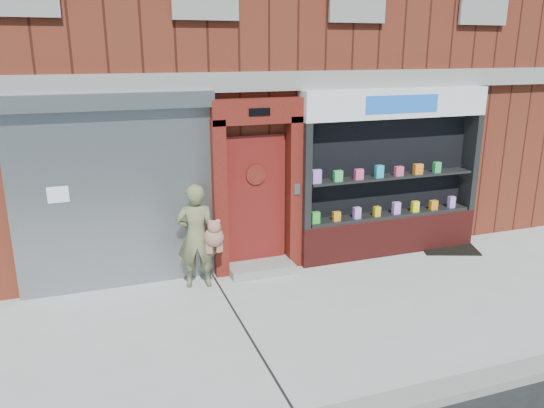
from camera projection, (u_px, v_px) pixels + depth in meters
name	position (u px, v px, depth m)	size (l,w,h in m)	color
ground	(346.00, 310.00, 7.69)	(80.00, 80.00, 0.00)	#9E9E99
curb	(438.00, 394.00, 5.73)	(60.00, 0.30, 0.12)	gray
building	(232.00, 32.00, 11.99)	(12.00, 8.16, 8.00)	#5C2015
shutter_bay	(114.00, 182.00, 7.99)	(3.10, 0.30, 3.04)	gray
red_door_bay	(257.00, 187.00, 8.73)	(1.52, 0.58, 2.90)	#49110C
pharmacy_bay	(390.00, 180.00, 9.51)	(3.50, 0.41, 3.00)	#591715
woman	(198.00, 236.00, 8.24)	(0.74, 0.56, 1.68)	#696A46
doormat	(449.00, 248.00, 10.04)	(1.01, 0.71, 0.03)	black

